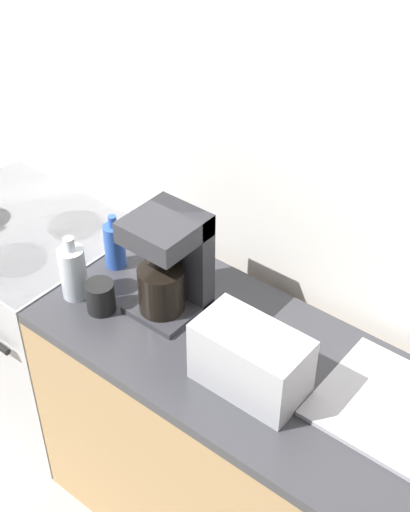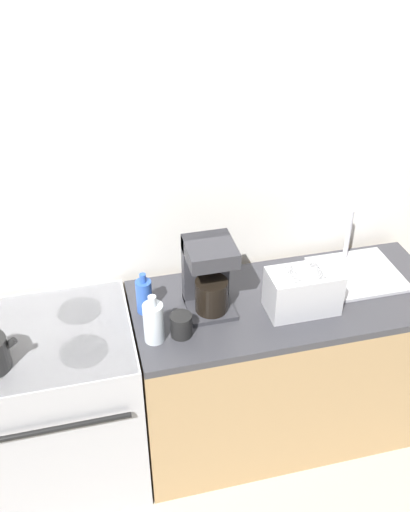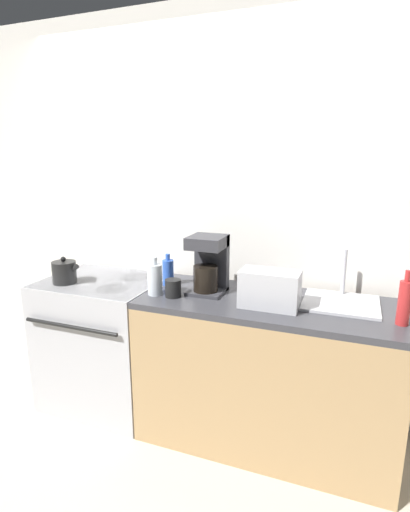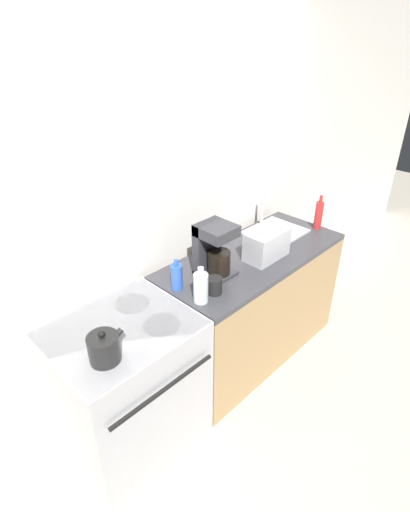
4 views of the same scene
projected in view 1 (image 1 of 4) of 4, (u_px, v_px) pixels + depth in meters
name	position (u px, v px, depth m)	size (l,w,h in m)	color
ground_plane	(91.00, 511.00, 2.69)	(12.00, 12.00, 0.00)	beige
wall_back	(206.00, 135.00, 2.32)	(8.00, 0.05, 2.60)	silver
stove	(34.00, 310.00, 2.91)	(0.77, 0.67, 0.88)	#B7B7BC
counter_block	(255.00, 457.00, 2.35)	(1.45, 0.62, 0.88)	tan
toaster	(251.00, 360.00, 1.96)	(0.32, 0.17, 0.20)	#BCBCC1
coffee_maker	(171.00, 261.00, 2.18)	(0.21, 0.22, 0.34)	#333338
sink_tray	(397.00, 404.00, 1.94)	(0.40, 0.37, 0.28)	#B7B7BC
bottle_blue	(115.00, 245.00, 2.40)	(0.07, 0.07, 0.20)	#2D56B7
bottle_clear	(73.00, 272.00, 2.27)	(0.09, 0.09, 0.23)	silver
cup_black	(100.00, 297.00, 2.24)	(0.09, 0.09, 0.10)	black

